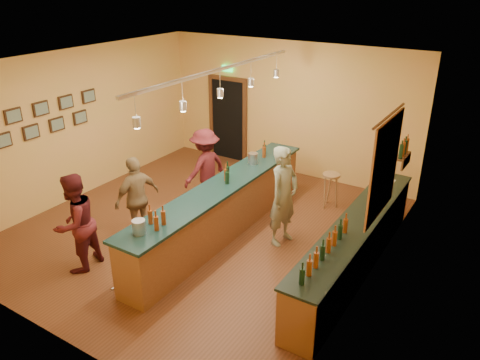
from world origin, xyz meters
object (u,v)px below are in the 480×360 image
Objects in this scene: tasting_bar at (222,206)px; customer_c at (205,167)px; bartender at (284,196)px; back_counter at (354,246)px; customer_a at (75,223)px; bar_stool at (331,180)px; customer_b at (137,198)px.

customer_c reaches higher than tasting_bar.
bartender is (1.07, 0.40, 0.33)m from tasting_bar.
back_counter is 4.59m from customer_a.
customer_a is 5.14m from bar_stool.
bar_stool is at bearing 129.35° from customer_c.
tasting_bar is 3.18× the size of customer_b.
customer_c is at bearing 138.79° from tasting_bar.
customer_b is 0.96× the size of customer_c.
customer_a reaches higher than customer_c.
bartender is 3.58m from customer_a.
tasting_bar is 1.42m from customer_c.
customer_c is at bearing 84.83° from bartender.
bartender is 1.09× the size of customer_a.
customer_a reaches higher than bar_stool.
bartender is at bearing 86.62° from customer_c.
bar_stool is (1.27, 2.20, 0.00)m from tasting_bar.
customer_a is 1.32m from customer_b.
bartender is (-1.44, 0.21, 0.45)m from back_counter.
customer_a is (-3.92, -2.36, 0.37)m from back_counter.
customer_a is (-2.49, -2.57, -0.08)m from bartender.
customer_a reaches higher than back_counter.
customer_b is at bearing 168.85° from customer_a.
tasting_bar is 1.19m from bartender.
bar_stool is (-1.24, 2.02, 0.12)m from back_counter.
customer_b is at bearing 2.68° from customer_c.
back_counter is at bearing 88.78° from customer_c.
bartender is 1.16× the size of customer_b.
bartender reaches higher than customer_a.
customer_c is at bearing 167.17° from customer_a.
bartender reaches higher than tasting_bar.
back_counter is 1.52m from bartender.
customer_c is (-2.13, 0.53, -0.09)m from bartender.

